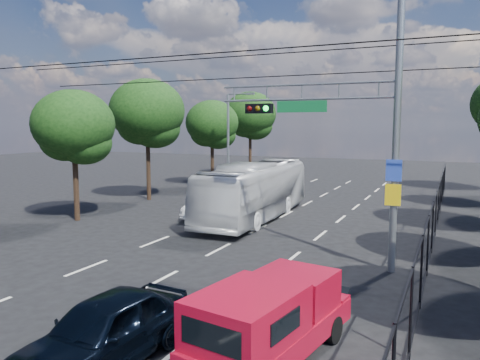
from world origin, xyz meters
The scene contains 14 objects.
ground centered at (0.00, 0.00, 0.00)m, with size 120.00×120.00×0.00m, color black.
lane_markings centered at (0.00, 14.00, 0.01)m, with size 6.12×38.00×0.01m.
signal_mast centered at (5.28, 7.99, 5.24)m, with size 6.43×0.39×9.50m.
streetlight_left centered at (-6.33, 22.00, 3.94)m, with size 2.09×0.22×7.08m.
utility_wires centered at (0.00, 8.83, 7.23)m, with size 22.00×5.04×0.74m.
fence_right centered at (7.60, 12.17, 1.03)m, with size 0.06×34.03×2.00m.
tree_left_b centered at (-9.18, 10.02, 4.58)m, with size 4.08×4.08×6.63m.
tree_left_c centered at (-9.78, 17.02, 5.40)m, with size 4.80×4.80×7.80m.
tree_left_d centered at (-9.38, 25.02, 4.72)m, with size 4.20×4.20×6.83m.
tree_left_e centered at (-9.58, 33.02, 5.53)m, with size 4.92×4.92×7.99m.
red_pickup centered at (4.99, 0.78, 0.92)m, with size 2.39×4.82×1.72m.
navy_hatchback centered at (2.00, -0.82, 0.72)m, with size 1.70×4.22×1.44m, color black.
white_bus centered at (-1.12, 14.29, 1.47)m, with size 2.47×10.55×2.94m, color silver.
white_van centered at (-3.37, 13.52, 0.62)m, with size 1.32×3.78×1.24m, color white.
Camera 1 is at (8.29, -7.86, 4.86)m, focal length 35.00 mm.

